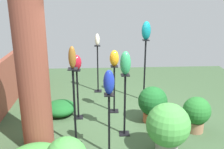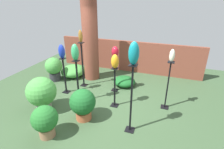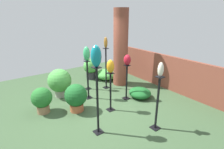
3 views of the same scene
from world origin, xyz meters
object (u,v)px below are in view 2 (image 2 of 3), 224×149
at_px(pedestal_amber, 115,89).
at_px(potted_plant_back_center, 83,103).
at_px(pedestal_jade, 78,84).
at_px(potted_plant_mid_right, 45,120).
at_px(pedestal_ivory, 167,88).
at_px(brick_pillar, 90,40).
at_px(potted_plant_near_pillar, 54,68).
at_px(art_vase_amber, 115,61).
at_px(art_vase_jade, 75,52).
at_px(pedestal_bronze, 83,67).
at_px(pedestal_teal, 131,102).
at_px(art_vase_bronze, 80,36).
at_px(art_vase_ruby, 115,52).
at_px(pedestal_ruby, 115,76).
at_px(art_vase_teal, 134,53).
at_px(art_vase_ivory, 172,56).
at_px(art_vase_cobalt, 62,52).
at_px(pedestal_cobalt, 65,77).
at_px(potted_plant_walkway_edge, 42,93).

distance_m(pedestal_amber, potted_plant_back_center, 0.95).
distance_m(pedestal_jade, potted_plant_mid_right, 1.44).
relative_size(pedestal_jade, pedestal_ivory, 0.94).
bearing_deg(brick_pillar, potted_plant_near_pillar, -151.02).
relative_size(art_vase_amber, art_vase_jade, 0.82).
height_order(brick_pillar, pedestal_bronze, brick_pillar).
xyz_separation_m(pedestal_ivory, potted_plant_mid_right, (-2.29, -1.94, -0.19)).
bearing_deg(pedestal_teal, art_vase_bronze, 141.59).
bearing_deg(art_vase_ruby, pedestal_bronze, -178.42).
relative_size(pedestal_jade, art_vase_jade, 2.81).
bearing_deg(pedestal_ruby, art_vase_teal, -60.64).
height_order(pedestal_bronze, pedestal_ivory, pedestal_bronze).
relative_size(pedestal_bronze, art_vase_ivory, 4.63).
relative_size(art_vase_jade, art_vase_teal, 0.99).
bearing_deg(pedestal_ruby, potted_plant_back_center, -99.21).
bearing_deg(pedestal_amber, art_vase_amber, 0.00).
bearing_deg(pedestal_jade, art_vase_ivory, 12.32).
bearing_deg(art_vase_teal, art_vase_cobalt, 156.65).
height_order(art_vase_jade, art_vase_bronze, art_vase_bronze).
relative_size(brick_pillar, pedestal_cobalt, 2.49).
height_order(art_vase_ruby, art_vase_jade, art_vase_jade).
bearing_deg(art_vase_jade, art_vase_ivory, 12.32).
relative_size(pedestal_ruby, art_vase_cobalt, 2.74).
xyz_separation_m(art_vase_bronze, art_vase_ivory, (2.67, -0.41, -0.19)).
bearing_deg(potted_plant_near_pillar, pedestal_ruby, 0.15).
bearing_deg(art_vase_amber, potted_plant_walkway_edge, -154.52).
height_order(pedestal_ruby, art_vase_amber, art_vase_amber).
distance_m(pedestal_jade, art_vase_teal, 2.17).
bearing_deg(art_vase_ruby, potted_plant_near_pillar, -179.85).
relative_size(art_vase_jade, art_vase_ivory, 1.38).
height_order(pedestal_ivory, art_vase_cobalt, art_vase_cobalt).
bearing_deg(art_vase_ruby, art_vase_jade, -128.34).
relative_size(art_vase_ruby, art_vase_ivory, 1.02).
distance_m(pedestal_cobalt, pedestal_teal, 2.52).
bearing_deg(brick_pillar, pedestal_jade, -77.48).
bearing_deg(brick_pillar, art_vase_cobalt, -103.11).
relative_size(art_vase_cobalt, potted_plant_mid_right, 0.56).
bearing_deg(potted_plant_near_pillar, pedestal_bronze, -1.18).
bearing_deg(pedestal_teal, potted_plant_near_pillar, 153.03).
xyz_separation_m(art_vase_bronze, art_vase_teal, (2.00, -1.58, 0.13)).
xyz_separation_m(pedestal_jade, art_vase_amber, (1.02, 0.14, 0.72)).
bearing_deg(pedestal_jade, potted_plant_near_pillar, 147.87).
height_order(pedestal_cobalt, pedestal_amber, pedestal_cobalt).
relative_size(pedestal_ivory, art_vase_amber, 3.65).
xyz_separation_m(brick_pillar, art_vase_cobalt, (-0.29, -1.25, -0.07)).
height_order(art_vase_amber, potted_plant_near_pillar, art_vase_amber).
distance_m(potted_plant_mid_right, potted_plant_walkway_edge, 1.04).
relative_size(pedestal_bronze, art_vase_teal, 3.29).
relative_size(art_vase_cobalt, art_vase_ruby, 1.26).
bearing_deg(potted_plant_walkway_edge, brick_pillar, 81.95).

